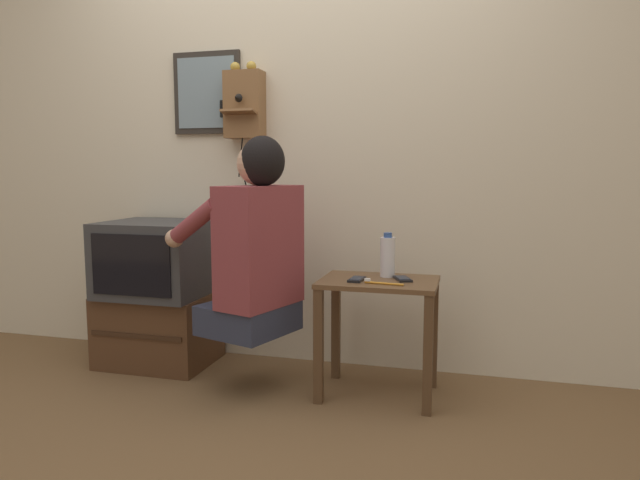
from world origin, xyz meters
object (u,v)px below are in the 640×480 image
cell_phone_held (357,279)px  person (255,245)px  wall_phone_antique (244,104)px  toothbrush (381,283)px  cell_phone_spare (403,279)px  television (156,258)px  water_bottle (388,256)px  framed_picture (207,93)px

cell_phone_held → person: bearing=-168.1°
wall_phone_antique → toothbrush: (0.82, -0.44, -0.85)m
person → cell_phone_spare: size_ratio=6.71×
person → television: person is taller
cell_phone_spare → television: bearing=152.5°
water_bottle → wall_phone_antique: bearing=163.2°
television → cell_phone_spare: 1.34m
wall_phone_antique → toothbrush: wall_phone_antique is taller
water_bottle → toothbrush: bearing=-89.9°
television → cell_phone_held: size_ratio=4.23×
cell_phone_held → water_bottle: water_bottle is taller
toothbrush → cell_phone_held: bearing=71.7°
framed_picture → cell_phone_spare: 1.51m
framed_picture → cell_phone_spare: size_ratio=3.24×
framed_picture → wall_phone_antique: bearing=-10.4°
wall_phone_antique → cell_phone_held: (0.70, -0.38, -0.85)m
water_bottle → television: bearing=178.4°
wall_phone_antique → water_bottle: bearing=-16.8°
cell_phone_held → toothbrush: 0.13m
framed_picture → cell_phone_spare: framed_picture is taller
framed_picture → toothbrush: bearing=-24.5°
television → framed_picture: size_ratio=1.21×
cell_phone_held → water_bottle: size_ratio=0.60×
television → wall_phone_antique: size_ratio=0.69×
person → television: (-0.66, 0.24, -0.12)m
framed_picture → water_bottle: bearing=-15.4°
wall_phone_antique → television: bearing=-153.7°
cell_phone_held → cell_phone_spare: size_ratio=0.92×
wall_phone_antique → cell_phone_held: bearing=-28.6°
cell_phone_spare → toothbrush: bearing=-146.2°
framed_picture → toothbrush: 1.49m
framed_picture → water_bottle: size_ratio=2.12×
television → cell_phone_spare: bearing=-4.3°
television → cell_phone_held: 1.15m
toothbrush → person: bearing=98.0°
water_bottle → toothbrush: size_ratio=1.18×
person → cell_phone_spare: 0.70m
person → water_bottle: bearing=-52.4°
cell_phone_held → toothbrush: bearing=-21.6°
television → framed_picture: bearing=53.0°
framed_picture → water_bottle: 1.38m
television → toothbrush: (1.26, -0.23, -0.03)m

